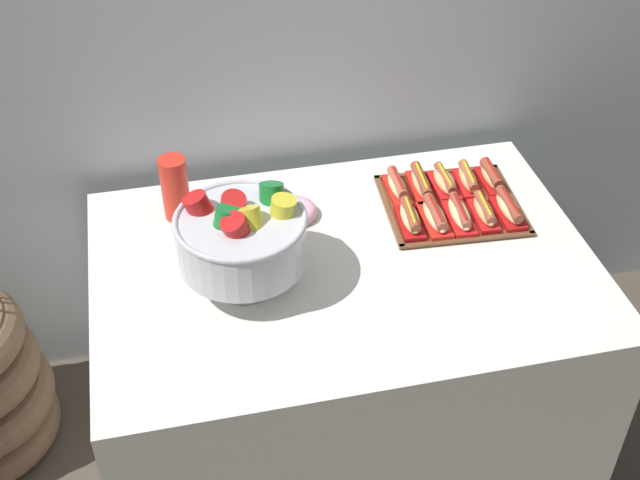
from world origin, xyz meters
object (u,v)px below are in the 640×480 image
hot_dog_4 (509,208)px  hot_dog_9 (491,177)px  hot_dog_3 (484,211)px  punch_bowl (242,237)px  hot_dog_1 (435,216)px  hot_dog_8 (468,180)px  donut (294,212)px  hot_dog_0 (410,218)px  serving_tray (451,205)px  hot_dog_6 (421,184)px  hot_dog_7 (445,182)px  hot_dog_2 (459,214)px  buffet_table (342,351)px  hot_dog_5 (397,186)px  cup_stack (175,188)px

hot_dog_4 → hot_dog_9: (0.01, 0.16, 0.00)m
hot_dog_3 → punch_bowl: size_ratio=0.47×
hot_dog_1 → hot_dog_8: size_ratio=1.12×
hot_dog_4 → donut: bearing=166.6°
hot_dog_0 → punch_bowl: punch_bowl is taller
serving_tray → hot_dog_6: 0.12m
hot_dog_0 → hot_dog_7: (0.16, 0.16, -0.00)m
hot_dog_2 → hot_dog_7: 0.17m
buffet_table → hot_dog_1: 0.51m
hot_dog_3 → hot_dog_4: size_ratio=0.96×
buffet_table → hot_dog_8: hot_dog_8 is taller
buffet_table → hot_dog_3: bearing=11.2°
hot_dog_5 → hot_dog_8: size_ratio=1.04×
hot_dog_1 → hot_dog_6: size_ratio=0.97×
buffet_table → punch_bowl: size_ratio=4.03×
hot_dog_4 → hot_dog_2: bearing=176.3°
serving_tray → hot_dog_4: size_ratio=2.50×
hot_dog_1 → cup_stack: cup_stack is taller
punch_bowl → cup_stack: (-0.15, 0.34, -0.06)m
cup_stack → hot_dog_9: bearing=-3.7°
punch_bowl → hot_dog_1: bearing=12.6°
buffet_table → hot_dog_1: (0.30, 0.10, 0.40)m
buffet_table → hot_dog_3: (0.45, 0.09, 0.40)m
hot_dog_3 → hot_dog_5: hot_dog_5 is taller
hot_dog_2 → hot_dog_6: bearing=110.8°
hot_dog_6 → hot_dog_9: (0.22, -0.01, 0.00)m
hot_dog_4 → donut: (-0.62, 0.15, -0.02)m
hot_dog_2 → hot_dog_4: 0.15m
hot_dog_0 → hot_dog_9: bearing=25.1°
buffet_table → serving_tray: size_ratio=3.29×
hot_dog_1 → hot_dog_2: bearing=-3.7°
serving_tray → hot_dog_1: size_ratio=2.39×
cup_stack → hot_dog_2: bearing=-15.0°
hot_dog_1 → donut: bearing=161.4°
hot_dog_1 → hot_dog_2: size_ratio=0.98×
hot_dog_0 → hot_dog_1: bearing=-3.7°
hot_dog_0 → hot_dog_1: (0.07, -0.00, -0.00)m
buffet_table → punch_bowl: punch_bowl is taller
hot_dog_3 → hot_dog_0: bearing=176.3°
hot_dog_1 → punch_bowl: 0.61m
hot_dog_5 → punch_bowl: 0.61m
hot_dog_4 → hot_dog_1: bearing=176.3°
hot_dog_5 → donut: hot_dog_5 is taller
hot_dog_8 → donut: (-0.56, -0.02, -0.02)m
serving_tray → hot_dog_0: hot_dog_0 is taller
hot_dog_6 → punch_bowl: (-0.59, -0.29, 0.13)m
hot_dog_0 → hot_dog_9: size_ratio=1.07×
hot_dog_7 → hot_dog_9: hot_dog_9 is taller
hot_dog_9 → hot_dog_6: bearing=176.3°
serving_tray → punch_bowl: punch_bowl is taller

